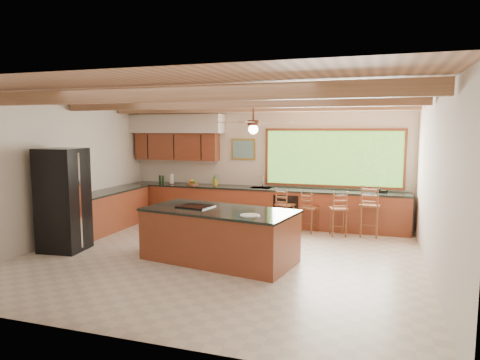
% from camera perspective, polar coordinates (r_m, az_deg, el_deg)
% --- Properties ---
extents(ground, '(7.20, 7.20, 0.00)m').
position_cam_1_polar(ground, '(8.07, -2.75, -10.23)').
color(ground, '#BBAD9B').
rests_on(ground, ground).
extents(room_shell, '(7.27, 6.54, 3.02)m').
position_cam_1_polar(room_shell, '(8.39, -2.34, 5.77)').
color(room_shell, beige).
rests_on(room_shell, ground).
extents(counter_run, '(7.12, 3.10, 1.22)m').
position_cam_1_polar(counter_run, '(10.54, -2.09, -3.58)').
color(counter_run, brown).
rests_on(counter_run, ground).
extents(island, '(2.88, 1.72, 0.96)m').
position_cam_1_polar(island, '(7.75, -2.81, -7.32)').
color(island, brown).
rests_on(island, ground).
extents(refrigerator, '(0.85, 0.83, 2.00)m').
position_cam_1_polar(refrigerator, '(8.98, -22.50, -2.46)').
color(refrigerator, black).
rests_on(refrigerator, ground).
extents(bar_stool_a, '(0.47, 0.47, 1.01)m').
position_cam_1_polar(bar_stool_a, '(9.98, 5.97, -3.41)').
color(bar_stool_a, brown).
rests_on(bar_stool_a, ground).
extents(bar_stool_b, '(0.44, 0.44, 0.94)m').
position_cam_1_polar(bar_stool_b, '(9.89, 9.22, -3.80)').
color(bar_stool_b, brown).
rests_on(bar_stool_b, ground).
extents(bar_stool_c, '(0.46, 0.46, 1.02)m').
position_cam_1_polar(bar_stool_c, '(9.66, 12.96, -3.86)').
color(bar_stool_c, brown).
rests_on(bar_stool_c, ground).
extents(bar_stool_d, '(0.45, 0.45, 1.17)m').
position_cam_1_polar(bar_stool_d, '(9.75, 16.94, -3.35)').
color(bar_stool_d, brown).
rests_on(bar_stool_d, ground).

